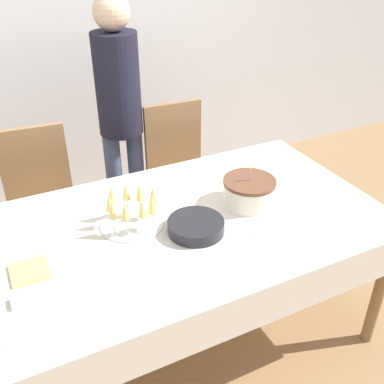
# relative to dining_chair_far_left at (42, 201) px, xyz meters

# --- Properties ---
(ground_plane) EXTENTS (12.00, 12.00, 0.00)m
(ground_plane) POSITION_rel_dining_chair_far_left_xyz_m (0.45, -0.87, -0.54)
(ground_plane) COLOR #93704C
(wall_back) EXTENTS (8.00, 0.05, 2.70)m
(wall_back) POSITION_rel_dining_chair_far_left_xyz_m (0.45, 0.94, 0.81)
(wall_back) COLOR silver
(wall_back) RESTS_ON ground_plane
(dining_table) EXTENTS (2.08, 1.11, 0.77)m
(dining_table) POSITION_rel_dining_chair_far_left_xyz_m (0.45, -0.87, 0.13)
(dining_table) COLOR silver
(dining_table) RESTS_ON ground_plane
(dining_chair_far_left) EXTENTS (0.45, 0.45, 0.97)m
(dining_chair_far_left) POSITION_rel_dining_chair_far_left_xyz_m (0.00, 0.00, 0.00)
(dining_chair_far_left) COLOR olive
(dining_chair_far_left) RESTS_ON ground_plane
(dining_chair_far_right) EXTENTS (0.44, 0.44, 0.97)m
(dining_chair_far_right) POSITION_rel_dining_chair_far_left_xyz_m (0.92, 0.00, 0.00)
(dining_chair_far_right) COLOR olive
(dining_chair_far_right) RESTS_ON ground_plane
(birthday_cake) EXTENTS (0.26, 0.26, 0.21)m
(birthday_cake) POSITION_rel_dining_chair_far_left_xyz_m (0.90, -0.87, 0.30)
(birthday_cake) COLOR silver
(birthday_cake) RESTS_ON dining_table
(champagne_tray) EXTENTS (0.30, 0.30, 0.18)m
(champagne_tray) POSITION_rel_dining_chair_far_left_xyz_m (0.31, -0.80, 0.33)
(champagne_tray) COLOR silver
(champagne_tray) RESTS_ON dining_table
(plate_stack_main) EXTENTS (0.26, 0.26, 0.06)m
(plate_stack_main) POSITION_rel_dining_chair_far_left_xyz_m (0.55, -0.97, 0.26)
(plate_stack_main) COLOR black
(plate_stack_main) RESTS_ON dining_table
(cake_knife) EXTENTS (0.30, 0.07, 0.00)m
(cake_knife) POSITION_rel_dining_chair_far_left_xyz_m (0.91, -1.07, 0.23)
(cake_knife) COLOR silver
(cake_knife) RESTS_ON dining_table
(fork_pile) EXTENTS (0.17, 0.07, 0.02)m
(fork_pile) POSITION_rel_dining_chair_far_left_xyz_m (-0.19, -1.09, 0.24)
(fork_pile) COLOR silver
(fork_pile) RESTS_ON dining_table
(napkin_pile) EXTENTS (0.15, 0.15, 0.01)m
(napkin_pile) POSITION_rel_dining_chair_far_left_xyz_m (-0.18, -0.92, 0.24)
(napkin_pile) COLOR #E0D166
(napkin_pile) RESTS_ON dining_table
(person_standing) EXTENTS (0.28, 0.28, 1.65)m
(person_standing) POSITION_rel_dining_chair_far_left_xyz_m (0.59, 0.19, 0.46)
(person_standing) COLOR #3F4C72
(person_standing) RESTS_ON ground_plane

